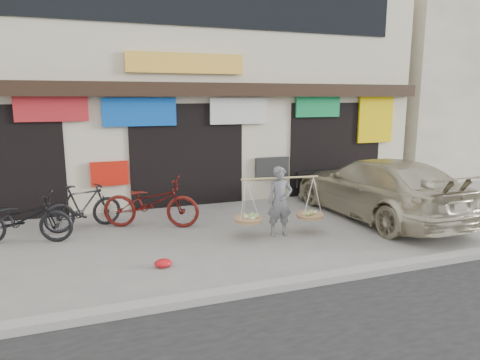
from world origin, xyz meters
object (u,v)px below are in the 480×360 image
object	(u,v)px
bike_2	(151,202)
suv	(377,188)
street_vendor	(280,205)
bike_0	(22,218)
bike_1	(83,207)

from	to	relation	value
bike_2	suv	world-z (taller)	suv
bike_2	suv	xyz separation A→B (m)	(5.25, -0.99, 0.16)
street_vendor	bike_0	xyz separation A→B (m)	(-4.99, 1.29, -0.16)
bike_1	bike_2	bearing A→B (deg)	-121.75
bike_0	suv	size ratio (longest dim) A/B	0.38
bike_2	suv	bearing A→B (deg)	-78.75
street_vendor	bike_0	world-z (taller)	street_vendor
street_vendor	bike_1	bearing A→B (deg)	161.21
bike_0	suv	xyz separation A→B (m)	(7.80, -0.77, 0.21)
bike_1	suv	xyz separation A→B (m)	(6.67, -1.35, 0.21)
bike_0	bike_1	distance (m)	1.28
bike_0	bike_2	size ratio (longest dim) A/B	0.90
street_vendor	bike_2	size ratio (longest dim) A/B	0.89
street_vendor	bike_2	world-z (taller)	street_vendor
bike_0	bike_2	distance (m)	2.56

